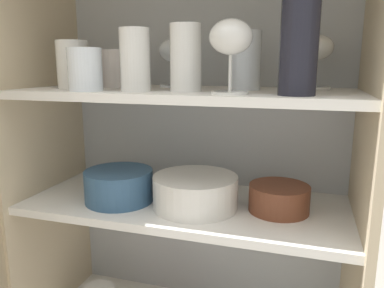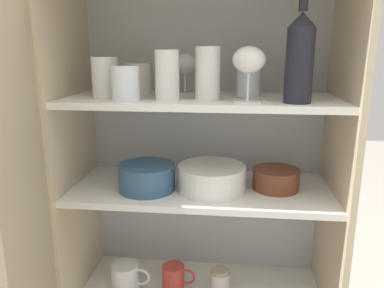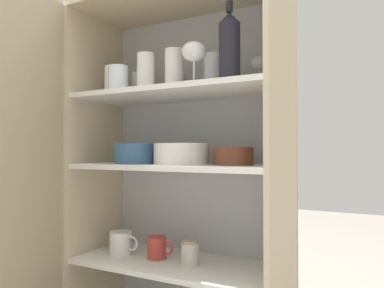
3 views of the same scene
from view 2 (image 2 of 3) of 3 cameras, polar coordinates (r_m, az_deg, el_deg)
cupboard_back_panel at (r=1.40m, az=1.99°, el=-5.46°), size 0.86×0.02×1.37m
cupboard_side_left at (r=1.33m, az=-17.04°, el=-7.20°), size 0.02×0.38×1.37m
cupboard_side_right at (r=1.27m, az=20.73°, el=-8.55°), size 0.02×0.38×1.37m
shelf_board_middle at (r=1.22m, az=1.37°, el=-6.89°), size 0.82×0.35×0.02m
shelf_board_upper at (r=1.15m, az=1.45°, el=6.71°), size 0.82×0.35×0.02m
cupboard_door at (r=0.99m, az=-23.13°, el=-15.50°), size 0.14×0.41×1.37m
tumbler_glass_0 at (r=1.07m, az=-3.81°, el=10.40°), size 0.07×0.07×0.14m
tumbler_glass_1 at (r=1.22m, az=-8.23°, el=9.80°), size 0.08×0.08×0.10m
tumbler_glass_2 at (r=1.17m, az=8.63°, el=10.59°), size 0.07×0.07×0.14m
tumbler_glass_3 at (r=1.16m, az=-13.09°, el=9.87°), size 0.08×0.08×0.12m
tumbler_glass_4 at (r=1.06m, az=-10.10°, el=9.07°), size 0.08×0.08×0.10m
tumbler_glass_5 at (r=1.08m, az=2.41°, el=10.70°), size 0.07×0.07×0.15m
wine_glass_0 at (r=1.26m, az=16.14°, el=11.45°), size 0.08×0.08×0.13m
wine_glass_1 at (r=1.02m, az=8.66°, el=12.21°), size 0.09×0.09×0.15m
wine_glass_2 at (r=1.24m, az=-1.07°, el=11.82°), size 0.08×0.08×0.13m
wine_bottle at (r=1.05m, az=16.11°, el=12.51°), size 0.07×0.07×0.27m
plate_stack_white at (r=1.17m, az=3.03°, el=-5.20°), size 0.21×0.21×0.08m
mixing_bowl_large at (r=1.18m, az=-6.90°, el=-4.89°), size 0.18×0.18×0.08m
serving_bowl_small at (r=1.21m, az=12.67°, el=-5.08°), size 0.15×0.15×0.07m
coffee_mug_primary at (r=1.38m, az=-2.75°, el=-19.62°), size 0.12×0.08×0.09m
coffee_mug_extra_1 at (r=1.39m, az=-10.06°, el=-19.34°), size 0.13×0.09×0.10m
storage_jar at (r=1.36m, az=4.29°, el=-20.28°), size 0.07×0.07×0.09m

